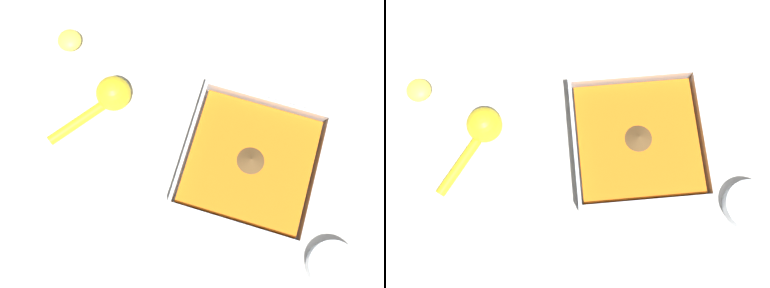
% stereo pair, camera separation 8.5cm
% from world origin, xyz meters
% --- Properties ---
extents(ground_plane, '(4.00, 4.00, 0.00)m').
position_xyz_m(ground_plane, '(0.00, 0.00, 0.00)').
color(ground_plane, beige).
extents(square_dish, '(0.25, 0.25, 0.05)m').
position_xyz_m(square_dish, '(0.00, 0.02, 0.02)').
color(square_dish, silver).
rests_on(square_dish, ground_plane).
extents(spice_bowl, '(0.09, 0.09, 0.03)m').
position_xyz_m(spice_bowl, '(0.19, -0.12, 0.01)').
color(spice_bowl, silver).
rests_on(spice_bowl, ground_plane).
extents(lemon_squeezer, '(0.13, 0.16, 0.07)m').
position_xyz_m(lemon_squeezer, '(-0.29, 0.06, 0.03)').
color(lemon_squeezer, yellow).
rests_on(lemon_squeezer, ground_plane).
extents(lemon_half, '(0.05, 0.05, 0.03)m').
position_xyz_m(lemon_half, '(-0.42, 0.16, 0.01)').
color(lemon_half, '#EFDB4C').
rests_on(lemon_half, ground_plane).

